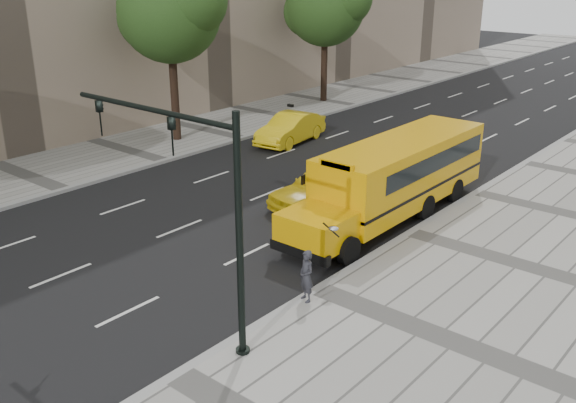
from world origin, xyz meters
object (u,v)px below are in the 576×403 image
Objects in this scene: pedestrian at (306,276)px; taxi_far at (290,128)px; tree_c at (326,5)px; school_bus at (398,172)px; traffic_signal at (198,195)px; tree_b at (170,10)px; taxi_near at (321,188)px.

taxi_far is at bearing 152.60° from pedestrian.
pedestrian is at bearing -56.24° from taxi_far.
school_bus is at bearing -45.47° from tree_c.
school_bus is 11.24m from traffic_signal.
tree_c is 1.89× the size of taxi_far.
tree_c is at bearing 109.37° from taxi_far.
taxi_far is at bearing 151.23° from school_bus.
tree_b is at bearing -90.00° from tree_c.
school_bus is (14.90, -1.64, -5.28)m from tree_b.
traffic_signal is (15.59, -26.12, -2.51)m from tree_c.
tree_c is 30.52m from traffic_signal.
tree_b is at bearing 173.73° from school_bus.
pedestrian is at bearing 72.08° from traffic_signal.
pedestrian is (11.72, -13.37, 0.14)m from taxi_far.
taxi_near is 10.96m from traffic_signal.
traffic_signal is (3.58, -9.82, 3.30)m from taxi_near.
taxi_far is at bearing 38.38° from tree_b.
traffic_signal is at bearing -64.44° from taxi_far.
school_bus is 3.26m from taxi_near.
tree_b is 15.89m from school_bus.
tree_c reaches higher than traffic_signal.
tree_b is at bearing 171.56° from pedestrian.
taxi_far is 17.78m from pedestrian.
school_bus is at bearing 93.61° from traffic_signal.
pedestrian is (1.70, -7.87, -0.82)m from school_bus.
tree_c is 28.93m from pedestrian.
school_bus is 2.36× the size of taxi_far.
tree_b is 0.84× the size of school_bus.
tree_c is at bearing 147.16° from pedestrian.
school_bus is 8.09m from pedestrian.
tree_b is 13.52m from tree_c.
tree_b is at bearing 178.62° from taxi_near.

